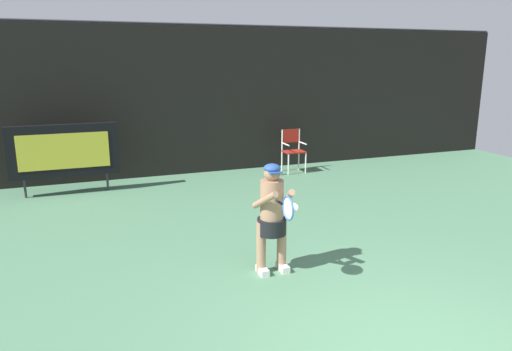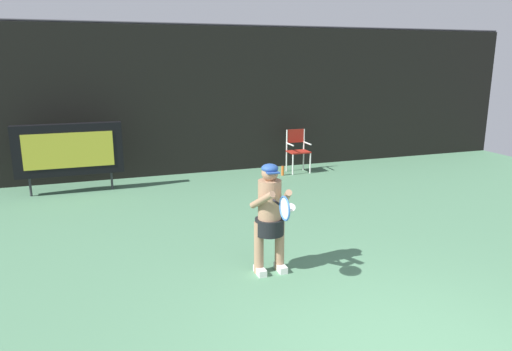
{
  "view_description": "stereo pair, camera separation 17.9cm",
  "coord_description": "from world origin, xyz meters",
  "views": [
    {
      "loc": [
        -2.91,
        -3.14,
        2.83
      ],
      "look_at": [
        -0.35,
        3.63,
        1.05
      ],
      "focal_mm": 33.47,
      "sensor_mm": 36.0,
      "label": 1
    },
    {
      "loc": [
        -2.74,
        -3.2,
        2.83
      ],
      "look_at": [
        -0.35,
        3.63,
        1.05
      ],
      "focal_mm": 33.47,
      "sensor_mm": 36.0,
      "label": 2
    }
  ],
  "objects": [
    {
      "name": "water_bottle",
      "position": [
        1.7,
        7.46,
        0.12
      ],
      "size": [
        0.07,
        0.07,
        0.27
      ],
      "color": "orange",
      "rests_on": "ground"
    },
    {
      "name": "tennis_racket",
      "position": [
        -0.58,
        1.93,
        1.05
      ],
      "size": [
        0.03,
        0.6,
        0.31
      ],
      "rotation": [
        0.0,
        0.0,
        0.09
      ],
      "color": "black"
    },
    {
      "name": "tennis_player",
      "position": [
        -0.58,
        2.42,
        0.83
      ],
      "size": [
        0.53,
        0.61,
        1.5
      ],
      "color": "white",
      "rests_on": "ground"
    },
    {
      "name": "backdrop_screen",
      "position": [
        0.0,
        8.5,
        1.81
      ],
      "size": [
        18.0,
        0.12,
        3.66
      ],
      "color": "black",
      "rests_on": "ground"
    },
    {
      "name": "umpire_chair",
      "position": [
        2.2,
        7.7,
        0.62
      ],
      "size": [
        0.52,
        0.44,
        1.08
      ],
      "color": "white",
      "rests_on": "ground"
    },
    {
      "name": "scoreboard",
      "position": [
        -3.2,
        7.51,
        0.95
      ],
      "size": [
        2.2,
        0.21,
        1.5
      ],
      "color": "black",
      "rests_on": "ground"
    }
  ]
}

